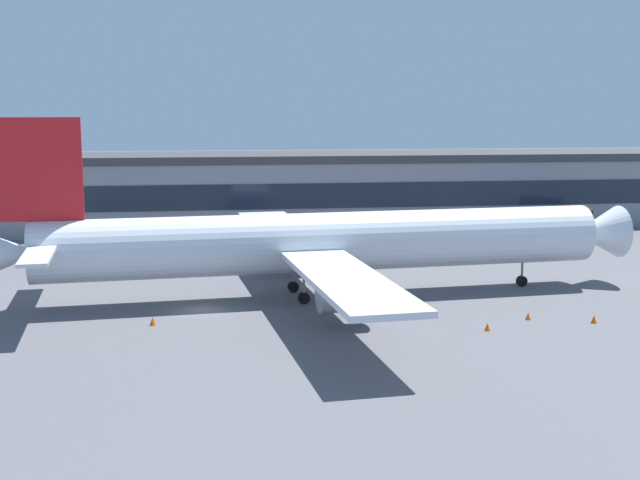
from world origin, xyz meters
TOP-DOWN VIEW (x-y plane):
  - ground_plane at (0.00, 0.00)m, footprint 600.00×600.00m
  - terminal_building at (0.00, 54.00)m, footprint 173.02×17.82m
  - airliner at (11.18, 4.10)m, footprint 64.96×55.77m
  - follow_me_car at (33.61, 40.95)m, footprint 4.73×3.97m
  - catering_truck at (54.66, 38.13)m, footprint 4.82×7.65m
  - belt_loader at (45.33, 39.37)m, footprint 6.25×5.55m
  - baggage_tug at (-1.33, 36.17)m, footprint 3.78×4.07m
  - traffic_cone_0 at (28.27, -7.47)m, footprint 0.51×0.51m
  - traffic_cone_1 at (33.43, -9.41)m, footprint 0.55×0.55m
  - traffic_cone_2 at (23.50, -10.46)m, footprint 0.53×0.53m
  - traffic_cone_3 at (-4.20, -4.68)m, footprint 0.58×0.58m

SIDE VIEW (x-z plane):
  - ground_plane at x=0.00m, z-range 0.00..0.00m
  - traffic_cone_0 at x=28.27m, z-range 0.00..0.64m
  - traffic_cone_2 at x=23.50m, z-range 0.00..0.66m
  - traffic_cone_1 at x=33.43m, z-range 0.00..0.69m
  - traffic_cone_3 at x=-4.20m, z-range 0.00..0.72m
  - baggage_tug at x=-1.33m, z-range 0.16..2.01m
  - follow_me_car at x=33.61m, z-range 0.17..2.02m
  - belt_loader at x=45.33m, z-range 0.18..2.13m
  - catering_truck at x=54.66m, z-range 0.22..4.37m
  - airliner at x=11.18m, z-range -3.36..14.18m
  - terminal_building at x=0.00m, z-range 0.02..11.48m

